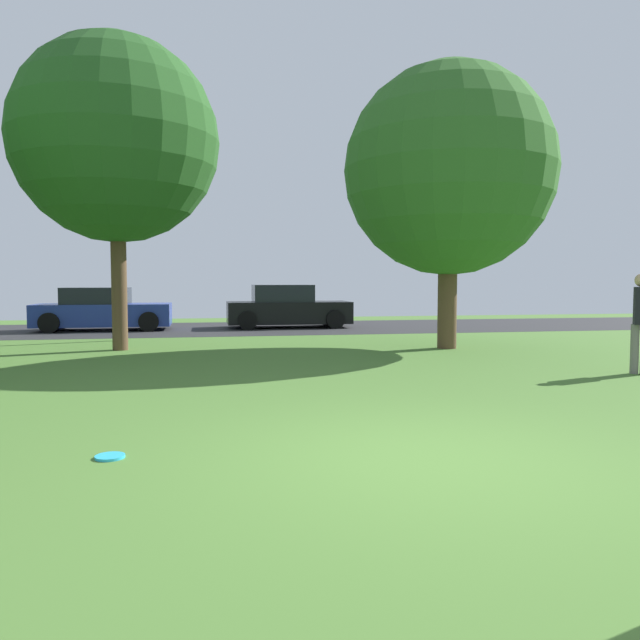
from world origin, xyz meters
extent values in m
plane|color=#47702D|center=(0.00, 0.00, 0.00)|extent=(44.00, 44.00, 0.00)
cube|color=#28282B|center=(0.00, 16.00, 0.00)|extent=(44.00, 6.40, 0.01)
cylinder|color=brown|center=(3.82, 8.73, 1.34)|extent=(0.46, 0.46, 2.69)
sphere|color=#2D6023|center=(3.82, 8.73, 4.26)|extent=(4.99, 4.99, 4.99)
cylinder|color=brown|center=(-3.89, 9.80, 1.70)|extent=(0.36, 0.36, 3.40)
sphere|color=#23511E|center=(-3.89, 9.80, 4.88)|extent=(4.72, 4.72, 4.72)
cylinder|color=slate|center=(5.47, 4.25, 0.43)|extent=(0.14, 0.14, 0.87)
cylinder|color=#2DB2E0|center=(-2.80, 0.58, 0.01)|extent=(0.27, 0.27, 0.03)
cube|color=#233893|center=(-5.21, 15.98, 0.51)|extent=(4.30, 1.72, 0.72)
cube|color=black|center=(-5.42, 15.98, 1.14)|extent=(2.07, 1.52, 0.54)
cylinder|color=black|center=(-3.70, 16.84, 0.32)|extent=(0.64, 0.22, 0.64)
cylinder|color=black|center=(-3.70, 15.11, 0.32)|extent=(0.64, 0.22, 0.64)
cylinder|color=black|center=(-6.72, 16.84, 0.32)|extent=(0.64, 0.22, 0.64)
cylinder|color=black|center=(-6.72, 15.11, 0.32)|extent=(0.64, 0.22, 0.64)
cube|color=black|center=(0.96, 16.05, 0.53)|extent=(4.25, 1.76, 0.76)
cube|color=black|center=(0.75, 16.05, 1.20)|extent=(2.04, 1.55, 0.59)
cylinder|color=black|center=(2.45, 16.93, 0.32)|extent=(0.64, 0.22, 0.64)
cylinder|color=black|center=(2.45, 15.17, 0.32)|extent=(0.64, 0.22, 0.64)
cylinder|color=black|center=(-0.53, 16.93, 0.32)|extent=(0.64, 0.22, 0.64)
cylinder|color=black|center=(-0.53, 15.17, 0.32)|extent=(0.64, 0.22, 0.64)
cylinder|color=#2D2D33|center=(-4.12, 12.20, 2.25)|extent=(0.14, 0.14, 4.50)
camera|label=1|loc=(-1.93, -5.22, 1.62)|focal=34.45mm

